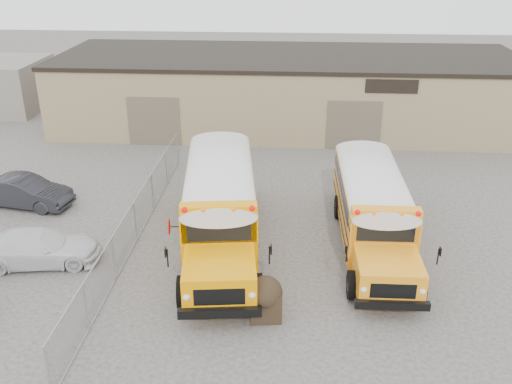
# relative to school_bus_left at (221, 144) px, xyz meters

# --- Properties ---
(ground) EXTENTS (120.00, 120.00, 0.00)m
(ground) POSITION_rel_school_bus_left_xyz_m (3.29, -10.09, -1.90)
(ground) COLOR #433F3D
(ground) RESTS_ON ground
(warehouse) EXTENTS (30.20, 10.20, 4.67)m
(warehouse) POSITION_rel_school_bus_left_xyz_m (3.29, 9.90, 0.47)
(warehouse) COLOR #876F53
(warehouse) RESTS_ON ground
(chainlink_fence) EXTENTS (0.07, 18.07, 1.81)m
(chainlink_fence) POSITION_rel_school_bus_left_xyz_m (-2.71, -7.09, -1.00)
(chainlink_fence) COLOR #92959A
(chainlink_fence) RESTS_ON ground
(school_bus_left) EXTENTS (4.08, 11.48, 3.29)m
(school_bus_left) POSITION_rel_school_bus_left_xyz_m (0.00, 0.00, 0.00)
(school_bus_left) COLOR #FF9900
(school_bus_left) RESTS_ON ground
(school_bus_right) EXTENTS (2.78, 10.26, 2.99)m
(school_bus_right) POSITION_rel_school_bus_left_xyz_m (7.03, -0.16, -0.17)
(school_bus_right) COLOR orange
(school_bus_right) RESTS_ON ground
(tarp_bundle) EXTENTS (1.14, 1.14, 1.55)m
(tarp_bundle) POSITION_rel_school_bus_left_xyz_m (3.01, -11.96, -1.11)
(tarp_bundle) COLOR black
(tarp_bundle) RESTS_ON ground
(car_white) EXTENTS (4.95, 2.66, 1.36)m
(car_white) POSITION_rel_school_bus_left_xyz_m (-6.03, -9.09, -1.22)
(car_white) COLOR silver
(car_white) RESTS_ON ground
(car_dark) EXTENTS (4.64, 2.29, 1.46)m
(car_dark) POSITION_rel_school_bus_left_xyz_m (-8.83, -4.09, -1.17)
(car_dark) COLOR black
(car_dark) RESTS_ON ground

